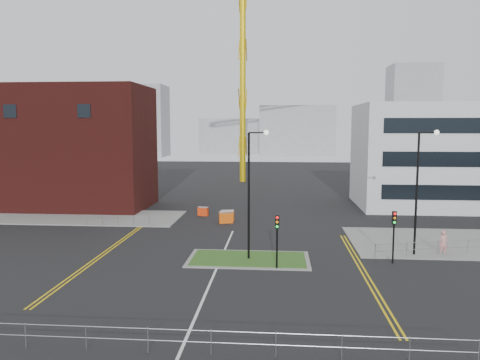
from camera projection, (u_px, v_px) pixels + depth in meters
The scene contains 26 objects.
ground at pixel (203, 301), 25.42m from camera, with size 200.00×200.00×0.00m, color black.
pavement_left at pixel (47, 216), 48.81m from camera, with size 28.00×8.00×0.12m, color slate.
island_kerb at pixel (249, 259), 33.17m from camera, with size 8.60×4.60×0.08m, color slate.
grass_island at pixel (249, 259), 33.17m from camera, with size 8.00×4.00×0.12m, color #26511B.
brick_building at pixel (45, 149), 54.21m from camera, with size 24.20×10.07×14.24m.
office_block at pixel (468, 156), 54.28m from camera, with size 25.00×12.20×12.00m.
tower_crane at pixel (274, 16), 78.61m from camera, with size 49.10×21.82×40.65m.
streetlamp_island at pixel (252, 184), 32.54m from camera, with size 1.46×0.36×9.18m.
streetlamp_right_near at pixel (420, 183), 33.55m from camera, with size 1.46×0.36×9.18m.
traffic_light_island at pixel (277, 231), 30.72m from camera, with size 0.28×0.33×3.65m.
traffic_light_right at pixel (394, 227), 32.05m from camera, with size 0.28×0.33×3.65m.
railing_front at pixel (179, 336), 19.38m from camera, with size 24.05×0.05×1.10m.
railing_left at pixel (118, 219), 44.04m from camera, with size 6.05×0.05×1.10m.
centre_line at pixel (208, 288), 27.39m from camera, with size 0.15×30.00×0.01m, color silver.
yellow_left_a at pixel (108, 249), 36.04m from camera, with size 0.12×24.00×0.01m, color gold.
yellow_left_b at pixel (112, 249), 36.02m from camera, with size 0.12×24.00×0.01m, color gold.
yellow_right_a at pixel (361, 271), 30.59m from camera, with size 0.12×20.00×0.01m, color gold.
yellow_right_b at pixel (366, 271), 30.56m from camera, with size 0.12×20.00×0.01m, color gold.
skyline_a at pixel (137, 121), 146.20m from camera, with size 18.00×12.00×22.00m, color gray.
skyline_b at pixel (297, 131), 152.40m from camera, with size 24.00×12.00×16.00m, color gray.
skyline_c at pixel (412, 111), 143.93m from camera, with size 14.00×12.00×28.00m, color gray.
skyline_d at pixel (244, 136), 163.99m from camera, with size 30.00×12.00×12.00m, color gray.
pedestrian at pixel (443, 243), 34.32m from camera, with size 0.67×0.44×1.83m, color #D68A8A.
barrier_left at pixel (226, 217), 45.66m from camera, with size 1.43×0.83×1.14m.
barrier_mid at pixel (203, 211), 49.43m from camera, with size 1.18×0.64×0.94m.
barrier_right at pixel (227, 215), 46.82m from camera, with size 1.35×0.75×1.08m.
Camera 1 is at (4.02, -24.25, 9.44)m, focal length 35.00 mm.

